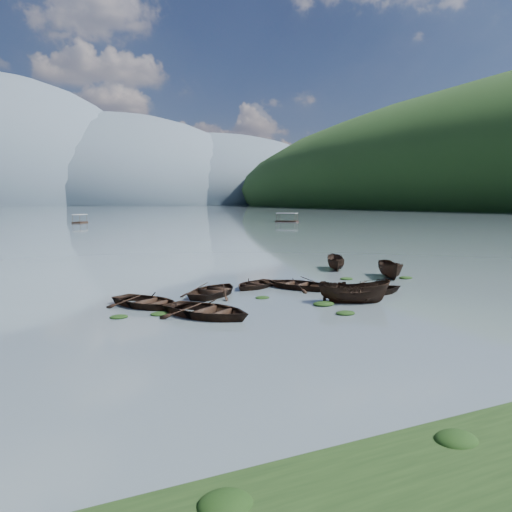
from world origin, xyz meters
name	(u,v)px	position (x,y,z in m)	size (l,w,h in m)	color
ground_plane	(357,318)	(0.00, 0.00, 0.00)	(2400.00, 2400.00, 0.00)	slate
haze_mtn_c	(115,205)	(140.00, 900.00, 0.00)	(520.00, 520.00, 260.00)	#475666
haze_mtn_d	(210,204)	(320.00, 900.00, 0.00)	(520.00, 520.00, 220.00)	#475666
rowboat_0	(208,317)	(-6.75, 3.57, 0.00)	(3.62, 5.06, 1.05)	black
rowboat_1	(215,295)	(-4.28, 9.08, 0.00)	(3.36, 4.70, 0.97)	black
rowboat_2	(354,303)	(2.20, 3.21, 0.00)	(1.57, 4.18, 1.61)	black
rowboat_3	(297,288)	(1.74, 9.03, 0.00)	(3.29, 4.60, 0.95)	black
rowboat_4	(370,294)	(4.91, 5.14, 0.00)	(3.33, 4.66, 0.96)	black
rowboat_5	(390,278)	(10.58, 9.91, 0.00)	(1.53, 4.07, 1.57)	black
rowboat_6	(147,307)	(-9.00, 7.38, 0.00)	(3.32, 4.65, 0.96)	black
rowboat_7	(255,288)	(-0.84, 10.44, 0.00)	(2.85, 3.98, 0.83)	black
rowboat_8	(335,270)	(9.42, 15.72, 0.00)	(1.42, 3.78, 1.46)	black
weed_clump_0	(119,318)	(-10.94, 5.31, 0.00)	(0.94, 0.77, 0.21)	black
weed_clump_1	(345,314)	(0.03, 1.00, 0.00)	(1.07, 0.86, 0.24)	black
weed_clump_2	(324,305)	(0.23, 3.42, 0.00)	(1.28, 1.03, 0.28)	black
weed_clump_3	(346,279)	(7.01, 10.69, 0.00)	(1.03, 0.87, 0.23)	black
weed_clump_4	(373,294)	(5.01, 4.98, 0.00)	(1.01, 0.80, 0.21)	black
weed_clump_5	(160,315)	(-8.87, 5.06, 0.00)	(1.00, 0.81, 0.21)	black
weed_clump_6	(262,298)	(-2.02, 6.81, 0.00)	(0.90, 0.75, 0.19)	black
weed_clump_7	(406,279)	(11.42, 9.11, 0.00)	(1.09, 0.87, 0.24)	black
pontoon_centre	(80,223)	(-0.42, 124.40, 0.00)	(2.45, 5.87, 2.25)	black
pontoon_right	(287,222)	(54.32, 106.02, 0.00)	(2.67, 6.40, 2.45)	black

